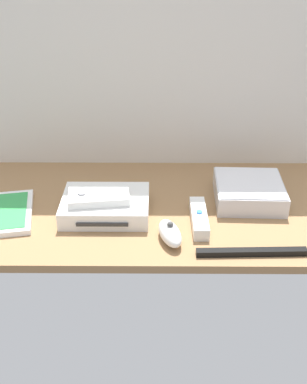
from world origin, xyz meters
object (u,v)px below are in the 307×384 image
(game_console, at_px, (106,206))
(sensor_bar, at_px, (252,252))
(remote_wand, at_px, (199,218))
(remote_classic_pad, at_px, (99,196))
(remote_nunchuk, at_px, (170,233))
(game_case, at_px, (3,213))
(mini_computer, at_px, (249,191))

(game_console, distance_m, sensor_bar, 0.37)
(game_console, relative_size, remote_wand, 1.42)
(remote_classic_pad, relative_size, sensor_bar, 0.64)
(remote_classic_pad, distance_m, sensor_bar, 0.38)
(game_console, xyz_separation_m, sensor_bar, (0.33, -0.16, -0.01))
(game_console, distance_m, remote_wand, 0.23)
(remote_wand, relative_size, remote_nunchuk, 1.37)
(remote_nunchuk, bearing_deg, sensor_bar, -32.74)
(game_case, height_order, remote_nunchuk, remote_nunchuk)
(game_console, relative_size, remote_nunchuk, 1.94)
(game_case, relative_size, remote_classic_pad, 1.39)
(remote_wand, bearing_deg, mini_computer, 37.88)
(game_console, bearing_deg, game_case, -176.59)
(game_case, distance_m, sensor_bar, 0.60)
(remote_wand, distance_m, remote_nunchuk, 0.10)
(game_case, xyz_separation_m, remote_nunchuk, (0.40, -0.10, 0.01))
(remote_classic_pad, bearing_deg, mini_computer, 3.95)
(game_case, distance_m, remote_classic_pad, 0.24)
(remote_nunchuk, height_order, remote_classic_pad, remote_classic_pad)
(remote_classic_pad, bearing_deg, game_console, 28.35)
(mini_computer, bearing_deg, remote_wand, -141.60)
(mini_computer, bearing_deg, remote_classic_pad, -168.86)
(remote_wand, bearing_deg, sensor_bar, -49.64)
(game_case, xyz_separation_m, sensor_bar, (0.58, -0.15, -0.00))
(game_case, distance_m, remote_wand, 0.47)
(game_case, xyz_separation_m, remote_wand, (0.47, -0.03, 0.01))
(mini_computer, xyz_separation_m, remote_nunchuk, (-0.21, -0.18, -0.01))
(mini_computer, bearing_deg, remote_nunchuk, -139.25)
(game_console, relative_size, sensor_bar, 0.88)
(remote_nunchuk, bearing_deg, mini_computer, 24.19)
(remote_classic_pad, xyz_separation_m, sensor_bar, (0.34, -0.15, -0.05))
(sensor_bar, bearing_deg, remote_classic_pad, 154.14)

